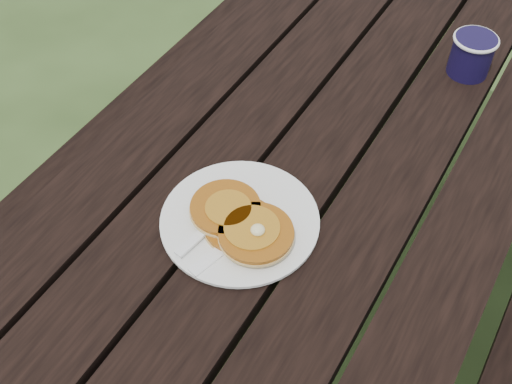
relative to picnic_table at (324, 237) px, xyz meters
The scene contains 7 objects.
ground 0.37m from the picnic_table, ahead, with size 60.00×60.00×0.00m, color #2D401B.
picnic_table is the anchor object (origin of this frame).
plate 0.50m from the picnic_table, 95.94° to the right, with size 0.26×0.26×0.01m, color white.
pancake_stack 0.53m from the picnic_table, 93.64° to the right, with size 0.19×0.14×0.04m.
knife 0.54m from the picnic_table, 92.82° to the right, with size 0.02×0.18×0.01m, color white.
fork 0.56m from the picnic_table, 100.09° to the right, with size 0.03×0.16×0.01m, color white, non-canonical shape.
coffee_cup 0.53m from the picnic_table, 58.03° to the left, with size 0.09×0.09×0.09m.
Camera 1 is at (0.33, -0.88, 1.60)m, focal length 45.00 mm.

